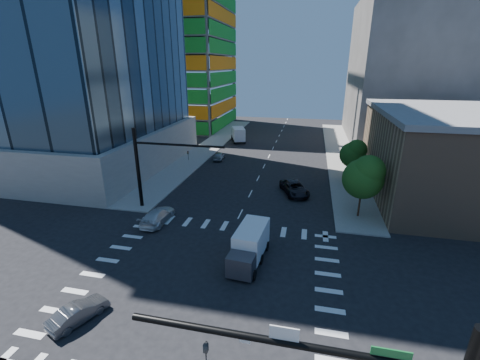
# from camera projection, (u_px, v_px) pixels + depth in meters

# --- Properties ---
(ground) EXTENTS (160.00, 160.00, 0.00)m
(ground) POSITION_uv_depth(u_px,v_px,m) (206.00, 282.00, 24.15)
(ground) COLOR black
(ground) RESTS_ON ground
(road_markings) EXTENTS (20.00, 20.00, 0.01)m
(road_markings) POSITION_uv_depth(u_px,v_px,m) (206.00, 282.00, 24.15)
(road_markings) COLOR silver
(road_markings) RESTS_ON ground
(sidewalk_ne) EXTENTS (5.00, 60.00, 0.15)m
(sidewalk_ne) POSITION_uv_depth(u_px,v_px,m) (340.00, 154.00, 58.33)
(sidewalk_ne) COLOR gray
(sidewalk_ne) RESTS_ON ground
(sidewalk_nw) EXTENTS (5.00, 60.00, 0.15)m
(sidewalk_nw) POSITION_uv_depth(u_px,v_px,m) (209.00, 147.00, 63.38)
(sidewalk_nw) COLOR gray
(sidewalk_nw) RESTS_ON ground
(construction_building) EXTENTS (25.16, 34.50, 70.60)m
(construction_building) POSITION_uv_depth(u_px,v_px,m) (174.00, 24.00, 78.18)
(construction_building) COLOR slate
(construction_building) RESTS_ON ground
(commercial_building) EXTENTS (20.50, 22.50, 10.60)m
(commercial_building) POSITION_uv_depth(u_px,v_px,m) (467.00, 157.00, 37.49)
(commercial_building) COLOR #8D6C52
(commercial_building) RESTS_ON ground
(bg_building_ne) EXTENTS (24.00, 30.00, 28.00)m
(bg_building_ne) POSITION_uv_depth(u_px,v_px,m) (417.00, 72.00, 64.43)
(bg_building_ne) COLOR #645F5A
(bg_building_ne) RESTS_ON ground
(signal_mast_nw) EXTENTS (10.20, 0.40, 9.00)m
(signal_mast_nw) POSITION_uv_depth(u_px,v_px,m) (150.00, 162.00, 34.86)
(signal_mast_nw) COLOR black
(signal_mast_nw) RESTS_ON sidewalk_nw
(tree_south) EXTENTS (4.16, 4.16, 6.82)m
(tree_south) POSITION_uv_depth(u_px,v_px,m) (365.00, 176.00, 32.77)
(tree_south) COLOR #382316
(tree_south) RESTS_ON sidewalk_ne
(tree_north) EXTENTS (3.54, 3.52, 5.78)m
(tree_north) POSITION_uv_depth(u_px,v_px,m) (354.00, 153.00, 43.97)
(tree_north) COLOR #382316
(tree_north) RESTS_ON sidewalk_ne
(car_nb_far) EXTENTS (4.46, 6.10, 1.54)m
(car_nb_far) POSITION_uv_depth(u_px,v_px,m) (294.00, 188.00, 40.45)
(car_nb_far) COLOR black
(car_nb_far) RESTS_ON ground
(car_sb_near) EXTENTS (2.19, 5.13, 1.47)m
(car_sb_near) POSITION_uv_depth(u_px,v_px,m) (158.00, 216.00, 33.12)
(car_sb_near) COLOR white
(car_sb_near) RESTS_ON ground
(car_sb_mid) EXTENTS (1.90, 4.03, 1.33)m
(car_sb_mid) POSITION_uv_depth(u_px,v_px,m) (219.00, 156.00, 55.05)
(car_sb_mid) COLOR #A0A3A7
(car_sb_mid) RESTS_ON ground
(car_sb_cross) EXTENTS (2.62, 3.93, 1.22)m
(car_sb_cross) POSITION_uv_depth(u_px,v_px,m) (78.00, 313.00, 20.39)
(car_sb_cross) COLOR #4E4F53
(car_sb_cross) RESTS_ON ground
(box_truck_near) EXTENTS (2.77, 5.59, 2.84)m
(box_truck_near) POSITION_uv_depth(u_px,v_px,m) (249.00, 249.00, 26.17)
(box_truck_near) COLOR black
(box_truck_near) RESTS_ON ground
(box_truck_far) EXTENTS (4.24, 6.26, 3.02)m
(box_truck_far) POSITION_uv_depth(u_px,v_px,m) (238.00, 135.00, 67.93)
(box_truck_far) COLOR black
(box_truck_far) RESTS_ON ground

